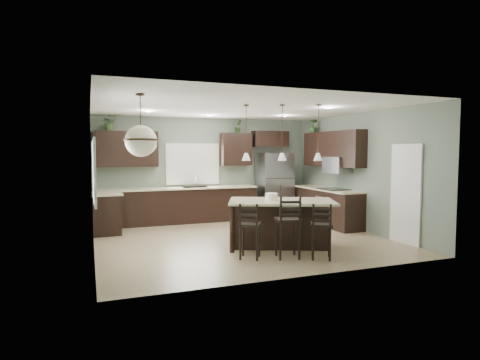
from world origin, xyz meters
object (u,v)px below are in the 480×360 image
object	(u,v)px
bar_stool_center	(288,227)
bar_stool_right	(321,231)
kitchen_island	(281,224)
plant_back_left	(110,123)
serving_dish	(272,197)
bar_stool_left	(250,231)
refrigerator	(274,185)

from	to	relation	value
bar_stool_center	bar_stool_right	xyz separation A→B (m)	(0.52, -0.27, -0.06)
kitchen_island	plant_back_left	bearing A→B (deg)	154.01
kitchen_island	serving_dish	bearing A→B (deg)	180.00
kitchen_island	bar_stool_left	distance (m)	1.11
bar_stool_center	serving_dish	bearing A→B (deg)	97.56
bar_stool_right	serving_dish	bearing A→B (deg)	140.51
serving_dish	bar_stool_center	distance (m)	0.99
bar_stool_center	bar_stool_right	distance (m)	0.59
bar_stool_left	plant_back_left	size ratio (longest dim) A/B	2.57
serving_dish	bar_stool_right	xyz separation A→B (m)	(0.42, -1.15, -0.50)
refrigerator	kitchen_island	world-z (taller)	refrigerator
kitchen_island	plant_back_left	size ratio (longest dim) A/B	5.28
kitchen_island	plant_back_left	world-z (taller)	plant_back_left
plant_back_left	bar_stool_right	bearing A→B (deg)	-54.18
serving_dish	bar_stool_right	bearing A→B (deg)	-69.83
refrigerator	bar_stool_left	size ratio (longest dim) A/B	1.86
kitchen_island	serving_dish	xyz separation A→B (m)	(-0.18, 0.08, 0.53)
refrigerator	serving_dish	bearing A→B (deg)	-116.47
refrigerator	serving_dish	xyz separation A→B (m)	(-1.57, -3.14, 0.07)
serving_dish	plant_back_left	bearing A→B (deg)	130.11
bar_stool_left	bar_stool_right	distance (m)	1.25
refrigerator	bar_stool_center	size ratio (longest dim) A/B	1.65
serving_dish	bar_stool_left	distance (m)	1.12
serving_dish	bar_stool_left	bearing A→B (deg)	-137.09
kitchen_island	bar_stool_right	world-z (taller)	bar_stool_right
serving_dish	bar_stool_center	xyz separation A→B (m)	(-0.10, -0.88, -0.43)
kitchen_island	refrigerator	bearing A→B (deg)	89.56
plant_back_left	bar_stool_center	bearing A→B (deg)	-57.16
kitchen_island	plant_back_left	xyz separation A→B (m)	(-3.03, 3.46, 2.13)
bar_stool_center	refrigerator	bearing A→B (deg)	81.41
refrigerator	kitchen_island	bearing A→B (deg)	-113.21
refrigerator	bar_stool_left	bearing A→B (deg)	-121.03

